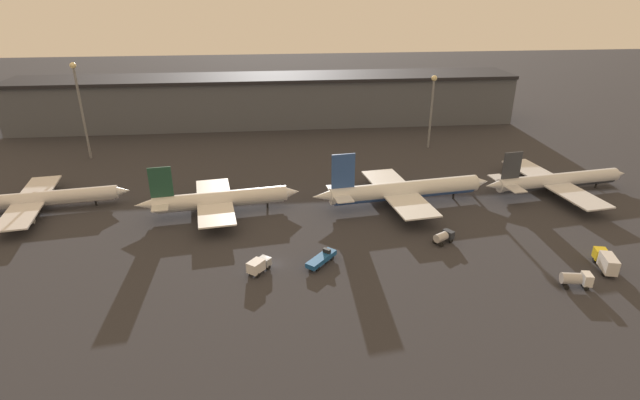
% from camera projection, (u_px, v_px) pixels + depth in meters
% --- Properties ---
extents(ground, '(600.00, 600.00, 0.00)m').
position_uv_depth(ground, '(273.00, 265.00, 97.05)').
color(ground, '#2D2D33').
extents(terminal_building, '(185.01, 21.17, 18.22)m').
position_uv_depth(terminal_building, '(267.00, 100.00, 187.74)').
color(terminal_building, '#4C515B').
rests_on(terminal_building, ground).
extents(airplane_0, '(42.37, 32.69, 11.22)m').
position_uv_depth(airplane_0, '(35.00, 199.00, 118.56)').
color(airplane_0, silver).
rests_on(airplane_0, ground).
extents(airplane_1, '(38.50, 28.40, 12.49)m').
position_uv_depth(airplane_1, '(219.00, 200.00, 117.53)').
color(airplane_1, white).
rests_on(airplane_1, ground).
extents(airplane_2, '(45.99, 31.51, 14.16)m').
position_uv_depth(airplane_2, '(403.00, 190.00, 121.94)').
color(airplane_2, white).
rests_on(airplane_2, ground).
extents(airplane_3, '(41.55, 35.36, 12.00)m').
position_uv_depth(airplane_3, '(556.00, 181.00, 128.92)').
color(airplane_3, silver).
rests_on(airplane_3, ground).
extents(service_vehicle_0, '(6.66, 7.24, 2.50)m').
position_uv_depth(service_vehicle_0, '(321.00, 259.00, 96.80)').
color(service_vehicle_0, '#195199').
rests_on(service_vehicle_0, ground).
extents(service_vehicle_1, '(4.13, 8.03, 3.54)m').
position_uv_depth(service_vehicle_1, '(606.00, 261.00, 94.48)').
color(service_vehicle_1, gold).
rests_on(service_vehicle_1, ground).
extents(service_vehicle_2, '(5.46, 3.11, 2.83)m').
position_uv_depth(service_vehicle_2, '(576.00, 279.00, 89.35)').
color(service_vehicle_2, white).
rests_on(service_vehicle_2, ground).
extents(service_vehicle_3, '(4.85, 5.30, 2.78)m').
position_uv_depth(service_vehicle_3, '(258.00, 265.00, 93.83)').
color(service_vehicle_3, '#9EA3A8').
rests_on(service_vehicle_3, ground).
extents(service_vehicle_4, '(4.86, 4.15, 2.51)m').
position_uv_depth(service_vehicle_4, '(443.00, 237.00, 104.50)').
color(service_vehicle_4, '#282D38').
rests_on(service_vehicle_4, ground).
extents(lamp_post_0, '(1.80, 1.80, 29.09)m').
position_uv_depth(lamp_post_0, '(80.00, 100.00, 147.34)').
color(lamp_post_0, slate).
rests_on(lamp_post_0, ground).
extents(lamp_post_1, '(1.80, 1.80, 23.50)m').
position_uv_depth(lamp_post_1, '(432.00, 102.00, 158.66)').
color(lamp_post_1, slate).
rests_on(lamp_post_1, ground).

